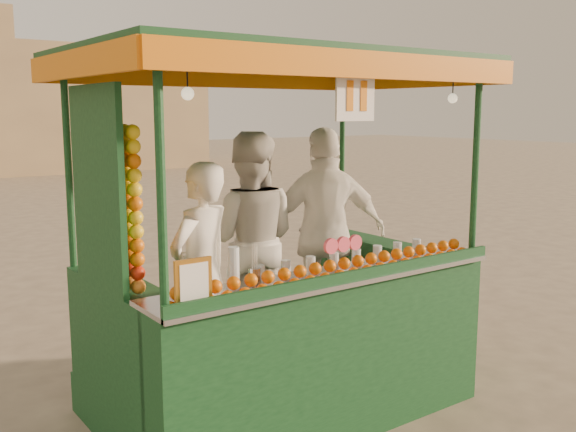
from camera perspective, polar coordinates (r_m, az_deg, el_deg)
ground at (r=5.48m, az=-5.06°, el=-16.92°), size 90.00×90.00×0.00m
building_right at (r=29.80m, az=-17.53°, el=8.92°), size 9.00×6.00×5.00m
juice_cart at (r=5.17m, az=-0.77°, el=-7.62°), size 3.12×2.02×2.84m
vendor_left at (r=5.05m, az=-7.62°, el=-4.95°), size 0.73×0.61×1.71m
vendor_middle at (r=5.73m, az=-3.45°, el=-2.16°), size 1.17×1.12×1.91m
vendor_right at (r=5.95m, az=3.34°, el=-1.57°), size 1.23×0.87×1.94m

